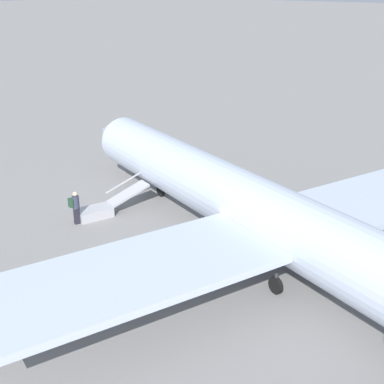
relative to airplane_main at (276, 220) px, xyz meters
name	(u,v)px	position (x,y,z in m)	size (l,w,h in m)	color
ground_plane	(257,257)	(0.99, -0.34, -2.25)	(600.00, 600.00, 0.00)	gray
airplane_main	(276,220)	(0.00, 0.00, 0.00)	(32.80, 25.51, 7.53)	silver
boarding_stairs	(101,209)	(9.88, 0.82, -1.86)	(2.24, 4.13, 1.82)	#B2B2B7
passenger	(75,206)	(10.11, 2.33, -1.25)	(0.43, 0.57, 1.74)	#23232D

